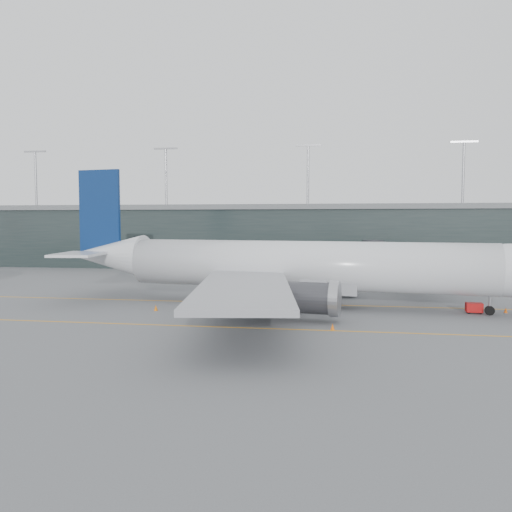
# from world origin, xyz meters

# --- Properties ---
(ground) EXTENTS (320.00, 320.00, 0.00)m
(ground) POSITION_xyz_m (0.00, 0.00, 0.00)
(ground) COLOR #5D5D62
(ground) RESTS_ON ground
(taxiline_a) EXTENTS (160.00, 0.25, 0.02)m
(taxiline_a) POSITION_xyz_m (0.00, -4.00, 0.01)
(taxiline_a) COLOR orange
(taxiline_a) RESTS_ON ground
(taxiline_b) EXTENTS (160.00, 0.25, 0.02)m
(taxiline_b) POSITION_xyz_m (0.00, -20.00, 0.01)
(taxiline_b) COLOR orange
(taxiline_b) RESTS_ON ground
(taxiline_lead_main) EXTENTS (0.25, 60.00, 0.02)m
(taxiline_lead_main) POSITION_xyz_m (5.00, 20.00, 0.01)
(taxiline_lead_main) COLOR orange
(taxiline_lead_main) RESTS_ON ground
(terminal) EXTENTS (240.00, 36.00, 29.00)m
(terminal) POSITION_xyz_m (-0.00, 58.00, 7.62)
(terminal) COLOR black
(terminal) RESTS_ON ground
(main_aircraft) EXTENTS (67.56, 62.95, 18.96)m
(main_aircraft) POSITION_xyz_m (6.67, -5.30, 5.32)
(main_aircraft) COLOR silver
(main_aircraft) RESTS_ON ground
(jet_bridge) EXTENTS (8.12, 47.54, 7.24)m
(jet_bridge) POSITION_xyz_m (21.67, 25.44, 5.42)
(jet_bridge) COLOR #2D2E33
(jet_bridge) RESTS_ON ground
(gse_cart) EXTENTS (1.97, 1.31, 1.31)m
(gse_cart) POSITION_xyz_m (28.20, -7.51, 0.73)
(gse_cart) COLOR #AD0C0D
(gse_cart) RESTS_ON ground
(uld_a) EXTENTS (2.27, 2.02, 1.72)m
(uld_a) POSITION_xyz_m (-5.12, 10.15, 0.91)
(uld_a) COLOR #35353A
(uld_a) RESTS_ON ground
(uld_b) EXTENTS (2.41, 2.15, 1.83)m
(uld_b) POSITION_xyz_m (-3.09, 11.51, 0.96)
(uld_b) COLOR #35353A
(uld_b) RESTS_ON ground
(uld_c) EXTENTS (2.57, 2.32, 1.93)m
(uld_c) POSITION_xyz_m (-0.97, 9.96, 1.02)
(uld_c) COLOR #35353A
(uld_c) RESTS_ON ground
(cone_nose) EXTENTS (0.42, 0.42, 0.66)m
(cone_nose) POSITION_xyz_m (32.20, -6.51, 0.33)
(cone_nose) COLOR #F55D0D
(cone_nose) RESTS_ON ground
(cone_wing_stbd) EXTENTS (0.43, 0.43, 0.68)m
(cone_wing_stbd) POSITION_xyz_m (11.00, -19.59, 0.34)
(cone_wing_stbd) COLOR orange
(cone_wing_stbd) RESTS_ON ground
(cone_wing_port) EXTENTS (0.44, 0.44, 0.69)m
(cone_wing_port) POSITION_xyz_m (11.28, 12.75, 0.35)
(cone_wing_port) COLOR #EA3B0D
(cone_wing_port) RESTS_ON ground
(cone_tail) EXTENTS (0.48, 0.48, 0.76)m
(cone_tail) POSITION_xyz_m (-11.14, -11.68, 0.38)
(cone_tail) COLOR orange
(cone_tail) RESTS_ON ground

